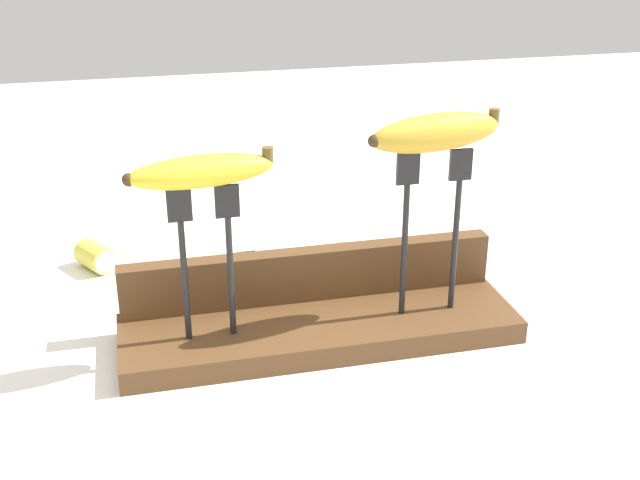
# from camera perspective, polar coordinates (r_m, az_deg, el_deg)

# --- Properties ---
(ground_plane) EXTENTS (3.00, 3.00, 0.00)m
(ground_plane) POSITION_cam_1_polar(r_m,az_deg,el_deg) (0.97, 0.00, -6.93)
(ground_plane) COLOR silver
(wooden_board) EXTENTS (0.46, 0.13, 0.03)m
(wooden_board) POSITION_cam_1_polar(r_m,az_deg,el_deg) (0.96, 0.00, -6.23)
(wooden_board) COLOR brown
(wooden_board) RESTS_ON ground
(board_backstop) EXTENTS (0.45, 0.02, 0.06)m
(board_backstop) POSITION_cam_1_polar(r_m,az_deg,el_deg) (0.99, -0.75, -2.39)
(board_backstop) COLOR brown
(board_backstop) RESTS_ON wooden_board
(fork_stand_left) EXTENTS (0.08, 0.01, 0.18)m
(fork_stand_left) POSITION_cam_1_polar(r_m,az_deg,el_deg) (0.88, -8.00, -0.64)
(fork_stand_left) COLOR black
(fork_stand_left) RESTS_ON wooden_board
(fork_stand_right) EXTENTS (0.09, 0.01, 0.20)m
(fork_stand_right) POSITION_cam_1_polar(r_m,az_deg,el_deg) (0.93, 7.83, 1.50)
(fork_stand_right) COLOR black
(fork_stand_right) RESTS_ON wooden_board
(banana_raised_left) EXTENTS (0.16, 0.06, 0.04)m
(banana_raised_left) POSITION_cam_1_polar(r_m,az_deg,el_deg) (0.85, -8.34, 4.80)
(banana_raised_left) COLOR yellow
(banana_raised_left) RESTS_ON fork_stand_left
(banana_raised_right) EXTENTS (0.17, 0.07, 0.04)m
(banana_raised_right) POSITION_cam_1_polar(r_m,az_deg,el_deg) (0.90, 8.18, 7.50)
(banana_raised_right) COLOR gold
(banana_raised_right) RESTS_ON fork_stand_right
(fork_fallen_near) EXTENTS (0.17, 0.03, 0.01)m
(fork_fallen_near) POSITION_cam_1_polar(r_m,az_deg,el_deg) (1.18, -3.27, -0.80)
(fork_fallen_near) COLOR black
(fork_fallen_near) RESTS_ON ground
(banana_chunk_near) EXTENTS (0.06, 0.07, 0.04)m
(banana_chunk_near) POSITION_cam_1_polar(r_m,az_deg,el_deg) (1.17, -15.45, -1.14)
(banana_chunk_near) COLOR #DBD147
(banana_chunk_near) RESTS_ON ground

